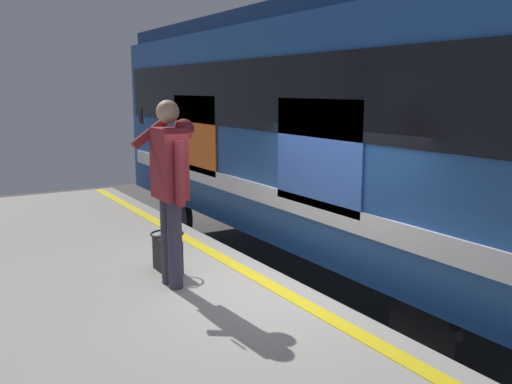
{
  "coord_description": "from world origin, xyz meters",
  "views": [
    {
      "loc": [
        -4.48,
        3.13,
        2.91
      ],
      "look_at": [
        0.23,
        0.3,
        1.88
      ],
      "focal_mm": 39.04,
      "sensor_mm": 36.0,
      "label": 1
    }
  ],
  "objects": [
    {
      "name": "passenger",
      "position": [
        0.46,
        1.12,
        2.06
      ],
      "size": [
        0.57,
        0.55,
        1.82
      ],
      "color": "#383347",
      "rests_on": "platform"
    },
    {
      "name": "platform",
      "position": [
        0.0,
        2.31,
        0.49
      ],
      "size": [
        12.52,
        4.61,
        0.98
      ],
      "primitive_type": "cube",
      "color": "#9E998E",
      "rests_on": "ground"
    },
    {
      "name": "safety_line",
      "position": [
        0.0,
        0.3,
        0.99
      ],
      "size": [
        12.27,
        0.16,
        0.01
      ],
      "primitive_type": "cube",
      "color": "yellow",
      "rests_on": "platform"
    },
    {
      "name": "track_rail_near",
      "position": [
        0.0,
        -1.31,
        0.08
      ],
      "size": [
        16.28,
        0.08,
        0.16
      ],
      "primitive_type": "cube",
      "color": "slate",
      "rests_on": "ground"
    },
    {
      "name": "train_carriage",
      "position": [
        1.96,
        -2.02,
        2.45
      ],
      "size": [
        9.08,
        2.95,
        3.82
      ],
      "color": "#1E478C",
      "rests_on": "ground"
    },
    {
      "name": "ground_plane",
      "position": [
        0.0,
        0.0,
        0.0
      ],
      "size": [
        24.09,
        24.09,
        0.0
      ],
      "primitive_type": "plane",
      "color": "#4C4742"
    },
    {
      "name": "handbag",
      "position": [
        0.89,
        1.0,
        1.18
      ],
      "size": [
        0.39,
        0.35,
        0.43
      ],
      "color": "black",
      "rests_on": "platform"
    },
    {
      "name": "track_rail_far",
      "position": [
        0.0,
        -2.75,
        0.08
      ],
      "size": [
        16.28,
        0.08,
        0.16
      ],
      "primitive_type": "cube",
      "color": "slate",
      "rests_on": "ground"
    }
  ]
}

